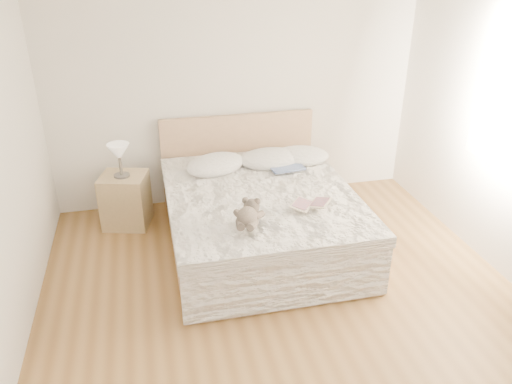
# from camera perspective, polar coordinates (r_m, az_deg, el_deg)

# --- Properties ---
(floor) EXTENTS (4.00, 4.50, 0.00)m
(floor) POSITION_cam_1_polar(r_m,az_deg,el_deg) (4.08, 4.22, -14.25)
(floor) COLOR brown
(floor) RESTS_ON ground
(wall_back) EXTENTS (4.00, 0.02, 2.70)m
(wall_back) POSITION_cam_1_polar(r_m,az_deg,el_deg) (5.44, -2.34, 12.51)
(wall_back) COLOR silver
(wall_back) RESTS_ON ground
(bed) EXTENTS (1.72, 2.14, 1.00)m
(bed) POSITION_cam_1_polar(r_m,az_deg,el_deg) (4.85, 0.26, -2.53)
(bed) COLOR tan
(bed) RESTS_ON floor
(nightstand) EXTENTS (0.54, 0.50, 0.56)m
(nightstand) POSITION_cam_1_polar(r_m,az_deg,el_deg) (5.34, -14.66, -0.91)
(nightstand) COLOR tan
(nightstand) RESTS_ON floor
(table_lamp) EXTENTS (0.27, 0.27, 0.35)m
(table_lamp) POSITION_cam_1_polar(r_m,az_deg,el_deg) (5.12, -15.40, 4.27)
(table_lamp) COLOR #4D4742
(table_lamp) RESTS_ON nightstand
(pillow_left) EXTENTS (0.77, 0.68, 0.19)m
(pillow_left) POSITION_cam_1_polar(r_m,az_deg,el_deg) (5.12, -4.63, 3.15)
(pillow_left) COLOR white
(pillow_left) RESTS_ON bed
(pillow_middle) EXTENTS (0.66, 0.47, 0.20)m
(pillow_middle) POSITION_cam_1_polar(r_m,az_deg,el_deg) (5.25, 1.64, 3.81)
(pillow_middle) COLOR silver
(pillow_middle) RESTS_ON bed
(pillow_right) EXTENTS (0.67, 0.53, 0.18)m
(pillow_right) POSITION_cam_1_polar(r_m,az_deg,el_deg) (5.34, 5.11, 4.15)
(pillow_right) COLOR white
(pillow_right) RESTS_ON bed
(blouse) EXTENTS (0.58, 0.61, 0.02)m
(blouse) POSITION_cam_1_polar(r_m,az_deg,el_deg) (5.19, 2.95, 3.41)
(blouse) COLOR #3B4C76
(blouse) RESTS_ON bed
(photo_book) EXTENTS (0.39, 0.36, 0.02)m
(photo_book) POSITION_cam_1_polar(r_m,az_deg,el_deg) (5.12, -5.39, 3.01)
(photo_book) COLOR white
(photo_book) RESTS_ON bed
(childrens_book) EXTENTS (0.40, 0.38, 0.02)m
(childrens_book) POSITION_cam_1_polar(r_m,az_deg,el_deg) (4.36, 6.30, -1.41)
(childrens_book) COLOR beige
(childrens_book) RESTS_ON bed
(teddy_bear) EXTENTS (0.31, 0.37, 0.17)m
(teddy_bear) POSITION_cam_1_polar(r_m,az_deg,el_deg) (4.01, -1.02, -3.59)
(teddy_bear) COLOR brown
(teddy_bear) RESTS_ON bed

